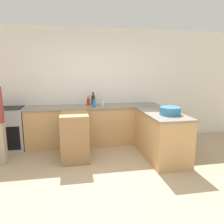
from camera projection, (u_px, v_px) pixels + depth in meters
ground_plane at (109, 186)px, 3.31m from camera, size 14.00×14.00×0.00m
wall_back at (93, 86)px, 5.32m from camera, size 8.00×0.06×2.70m
counter_back at (95, 125)px, 5.15m from camera, size 3.11×0.67×0.91m
counter_peninsula at (161, 135)px, 4.36m from camera, size 0.69×1.48×0.91m
range_oven at (8, 128)px, 4.81m from camera, size 0.72×0.65×0.92m
island_table at (75, 136)px, 4.27m from camera, size 0.52×0.77×0.92m
mixing_bowl at (170, 111)px, 4.06m from camera, size 0.39×0.39×0.14m
vinegar_bottle_clear at (103, 102)px, 5.02m from camera, size 0.08×0.08×0.23m
hot_sauce_bottle at (88, 102)px, 5.14m from camera, size 0.07×0.07×0.21m
wine_bottle_dark at (93, 100)px, 5.22m from camera, size 0.09×0.09×0.30m
water_bottle_blue at (94, 104)px, 4.86m from camera, size 0.07×0.07×0.19m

